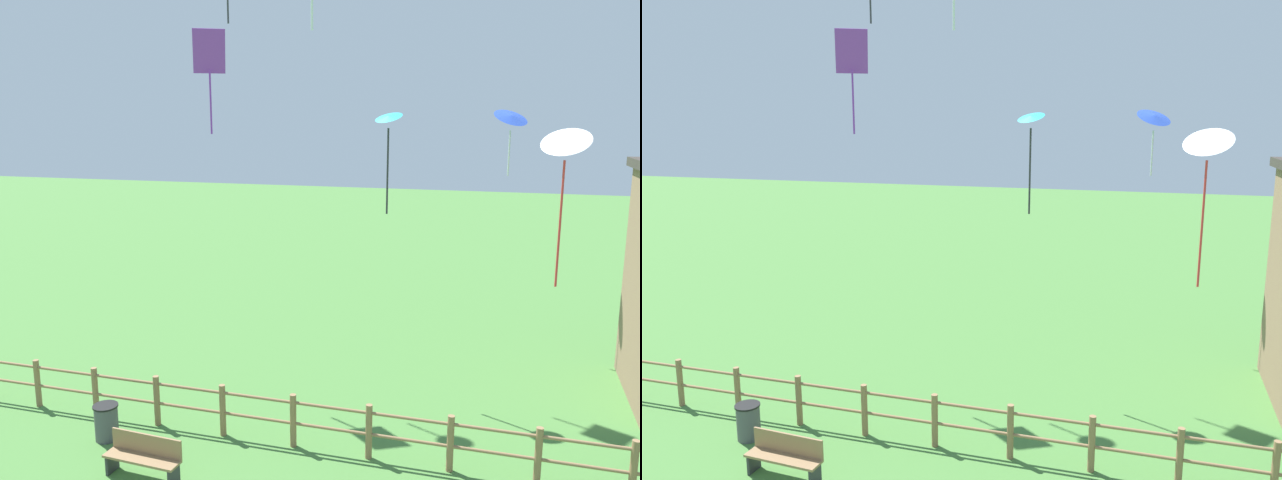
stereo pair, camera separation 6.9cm
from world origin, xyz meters
TOP-DOWN VIEW (x-y plane):
  - wooden_fence at (-0.00, 7.99)m, footprint 20.27×0.14m
  - park_bench_near_fence at (-2.45, 6.01)m, footprint 1.63×0.49m
  - trash_bin at (-4.08, 7.08)m, footprint 0.55×0.55m
  - kite_blue_delta at (4.14, 16.19)m, footprint 1.40×1.38m
  - kite_purple_streamer at (-3.44, 11.41)m, footprint 0.94×0.78m
  - kite_cyan_delta at (1.19, 12.05)m, footprint 0.93×0.91m
  - kite_white_delta at (5.31, 10.56)m, footprint 1.32×1.25m

SIDE VIEW (x-z plane):
  - trash_bin at x=-4.08m, z-range 0.00..0.81m
  - park_bench_near_fence at x=-2.45m, z-range 0.03..0.89m
  - wooden_fence at x=0.00m, z-range 0.07..1.27m
  - kite_white_delta at x=5.31m, z-range 4.68..8.22m
  - kite_cyan_delta at x=1.19m, z-range 5.53..8.18m
  - kite_blue_delta at x=4.14m, z-range 6.03..8.10m
  - kite_purple_streamer at x=-3.44m, z-range 7.20..9.86m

